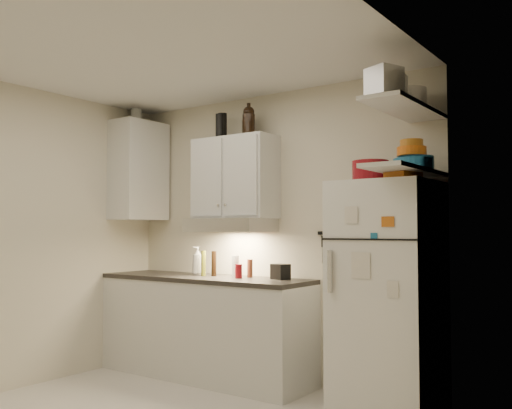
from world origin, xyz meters
The scene contains 35 objects.
ceiling centered at (0.00, 0.00, 2.61)m, with size 3.20×3.00×0.02m, color white.
back_wall centered at (0.00, 1.51, 1.30)m, with size 3.20×0.02×2.60m, color beige.
left_wall centered at (-1.61, 0.00, 1.30)m, with size 0.02×3.00×2.60m, color beige.
right_wall centered at (1.61, 0.00, 1.30)m, with size 0.02×3.00×2.60m, color beige.
base_cabinet centered at (-0.55, 1.20, 0.44)m, with size 2.10×0.60×0.88m, color silver.
countertop centered at (-0.55, 1.20, 0.90)m, with size 2.10×0.62×0.04m, color #2B2724.
upper_cabinet centered at (-0.30, 1.33, 1.83)m, with size 0.80×0.33×0.75m, color silver.
side_cabinet centered at (-1.44, 1.20, 1.95)m, with size 0.33×0.55×1.00m, color silver.
range_hood centered at (-0.30, 1.27, 1.39)m, with size 0.76×0.46×0.12m, color silver.
fridge centered at (1.25, 1.16, 0.85)m, with size 0.70×0.68×1.70m, color white.
shelf_hi centered at (1.45, 1.02, 2.20)m, with size 0.30×0.95×0.03m, color silver.
shelf_lo centered at (1.45, 1.02, 1.76)m, with size 0.30×0.95×0.03m, color silver.
knife_strip centered at (0.70, 1.49, 1.32)m, with size 0.42×0.02×0.03m, color black.
dutch_oven centered at (1.15, 1.09, 1.78)m, with size 0.27×0.27×0.16m, color maroon.
book_stack centered at (1.44, 0.99, 1.74)m, with size 0.17×0.22×0.07m, color #C96419.
spice_jar centered at (1.26, 1.09, 1.76)m, with size 0.07×0.07×0.11m, color silver.
stock_pot centered at (1.38, 1.29, 2.31)m, with size 0.26×0.26×0.18m, color silver.
tin_a centered at (1.39, 0.89, 2.32)m, with size 0.20×0.18×0.20m, color #AAAAAD.
tin_b centered at (1.45, 0.66, 2.31)m, with size 0.19×0.19×0.19m, color #AAAAAD.
bowl_teal centered at (1.45, 1.23, 1.83)m, with size 0.26×0.26×0.11m, color #1B6699.
bowl_orange centered at (1.44, 1.17, 1.91)m, with size 0.21×0.21×0.06m, color orange.
bowl_yellow centered at (1.44, 1.17, 1.97)m, with size 0.16×0.16×0.05m, color orange.
plates centered at (1.49, 1.04, 1.81)m, with size 0.27×0.27×0.07m, color #1B6699.
growler_a centered at (-0.19, 1.38, 2.31)m, with size 0.09×0.09×0.22m, color black, non-canonical shape.
growler_b centered at (-0.11, 1.29, 2.33)m, with size 0.11×0.11×0.27m, color black, non-canonical shape.
thermos_a centered at (-0.46, 1.31, 2.32)m, with size 0.08×0.08×0.24m, color black.
thermos_b centered at (-0.46, 1.34, 2.32)m, with size 0.09×0.09×0.25m, color black.
side_jar centered at (-1.50, 1.22, 2.53)m, with size 0.12×0.12×0.16m, color silver.
soap_bottle centered at (-0.70, 1.27, 1.07)m, with size 0.12×0.12×0.30m, color silver.
pepper_mill centered at (-0.13, 1.34, 1.00)m, with size 0.05×0.05×0.16m, color brown.
oil_bottle centered at (-0.58, 1.23, 1.04)m, with size 0.05×0.05×0.23m, color olive.
vinegar_bottle centered at (-0.49, 1.26, 1.04)m, with size 0.05×0.05×0.23m, color black.
clear_bottle centered at (-0.25, 1.28, 1.02)m, with size 0.06×0.06×0.19m, color silver.
red_jar centered at (-0.15, 1.20, 0.98)m, with size 0.06×0.06×0.13m, color maroon.
caddy centered at (0.20, 1.33, 0.99)m, with size 0.15×0.11×0.13m, color black.
Camera 1 is at (2.90, -2.81, 1.34)m, focal length 40.00 mm.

